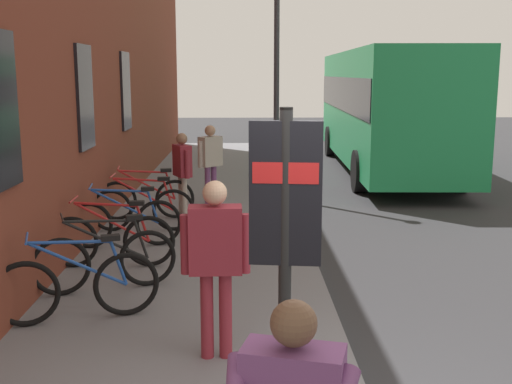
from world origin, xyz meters
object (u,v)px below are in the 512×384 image
Objects in this scene: bicycle_under_window at (125,222)px; bicycle_end_of_row at (147,198)px; pedestrian_crossing_street at (182,166)px; pedestrian_near_bus at (216,251)px; street_lamp at (277,58)px; bicycle_leaning_wall at (143,209)px; bicycle_mid_rack at (78,286)px; pedestrian_by_facade at (210,157)px; bicycle_far_end at (111,240)px; city_bus at (385,104)px; bicycle_nearest_sign at (106,260)px; transit_info_sign at (285,213)px.

bicycle_under_window and bicycle_end_of_row have the same top height.
bicycle_end_of_row is 0.88m from pedestrian_crossing_street.
pedestrian_near_bus reaches higher than bicycle_end_of_row.
bicycle_leaning_wall is at bearing 144.94° from street_lamp.
bicycle_mid_rack is 1.09× the size of pedestrian_crossing_street.
pedestrian_by_facade reaches higher than bicycle_end_of_row.
bicycle_far_end is 1.00× the size of bicycle_end_of_row.
city_bus is (7.46, -5.74, 1.41)m from bicycle_leaning_wall.
bicycle_nearest_sign is at bearing -5.60° from bicycle_mid_rack.
pedestrian_near_bus is (-7.11, -0.39, 0.04)m from pedestrian_by_facade.
pedestrian_near_bus is (-5.84, -1.51, 0.64)m from bicycle_end_of_row.
pedestrian_by_facade is (8.06, 0.96, -0.61)m from transit_info_sign.
pedestrian_by_facade is at bearing -10.43° from bicycle_mid_rack.
bicycle_end_of_row is at bearing -0.99° from bicycle_far_end.
street_lamp is at bearing -2.64° from transit_info_sign.
pedestrian_by_facade is at bearing 6.83° from transit_info_sign.
bicycle_far_end is 4.55m from transit_info_sign.
street_lamp reaches higher than pedestrian_crossing_street.
bicycle_end_of_row is 8.88m from city_bus.
pedestrian_near_bus is 0.34× the size of street_lamp.
pedestrian_crossing_street is (3.11, -0.70, 0.57)m from bicycle_far_end.
bicycle_leaning_wall is 2.49m from pedestrian_by_facade.
bicycle_mid_rack is 1.96m from bicycle_far_end.
bicycle_end_of_row is 7.20m from transit_info_sign.
street_lamp is at bearing -24.91° from bicycle_far_end.
city_bus is 5.30m from street_lamp.
bicycle_far_end is at bearing 179.01° from bicycle_end_of_row.
street_lamp is at bearing -29.88° from bicycle_under_window.
pedestrian_by_facade is at bearing -15.47° from bicycle_far_end.
pedestrian_by_facade is (4.22, -1.17, 0.60)m from bicycle_far_end.
pedestrian_crossing_street is (1.07, -0.58, 0.57)m from bicycle_leaning_wall.
pedestrian_near_bus is at bearing 31.14° from transit_info_sign.
bicycle_leaning_wall is 1.09× the size of pedestrian_by_facade.
bicycle_end_of_row is at bearing 4.52° from bicycle_leaning_wall.
pedestrian_crossing_street is (5.07, -0.67, 0.57)m from bicycle_mid_rack.
bicycle_far_end and bicycle_leaning_wall have the same top height.
bicycle_far_end is 6.61m from street_lamp.
city_bus is at bearing -28.69° from bicycle_nearest_sign.
bicycle_nearest_sign and bicycle_far_end have the same top height.
pedestrian_near_bus is 6.06m from pedestrian_crossing_street.
pedestrian_crossing_street is at bearing -7.55° from bicycle_mid_rack.
city_bus reaches higher than bicycle_far_end.
bicycle_end_of_row is 1.04× the size of pedestrian_near_bus.
pedestrian_by_facade reaches higher than bicycle_nearest_sign.
pedestrian_crossing_street reaches higher than bicycle_leaning_wall.
bicycle_leaning_wall is at bearing 142.42° from city_bus.
street_lamp is (6.50, -2.44, 2.58)m from bicycle_nearest_sign.
street_lamp is (2.41, -1.86, 2.01)m from pedestrian_crossing_street.
city_bus is 13.14m from pedestrian_near_bus.
bicycle_under_window is at bearing 150.12° from street_lamp.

